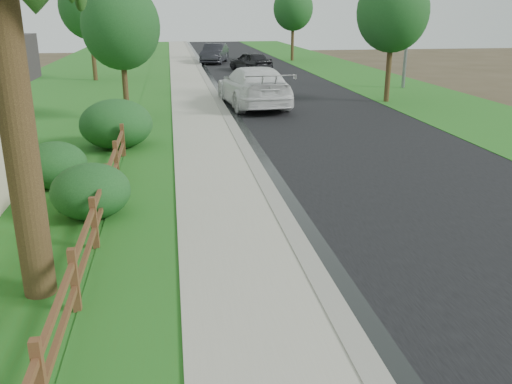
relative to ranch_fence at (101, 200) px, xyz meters
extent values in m
cube|color=black|center=(8.20, 28.60, -0.61)|extent=(8.00, 90.00, 0.02)
cube|color=gray|center=(4.00, 28.60, -0.56)|extent=(0.40, 90.00, 0.12)
cube|color=black|center=(4.35, 28.60, -0.60)|extent=(0.50, 90.00, 0.00)
cube|color=#9E9B8A|center=(2.70, 28.60, -0.57)|extent=(2.20, 90.00, 0.10)
cube|color=#2B601B|center=(0.80, 28.60, -0.59)|extent=(1.60, 90.00, 0.06)
cube|color=#2B601B|center=(-4.40, 28.60, -0.60)|extent=(9.00, 90.00, 0.04)
cube|color=#2B601B|center=(15.10, 28.60, -0.60)|extent=(6.00, 90.00, 0.04)
cube|color=#4F2B1A|center=(0.00, -6.00, -0.07)|extent=(0.12, 0.12, 1.10)
cube|color=#4F2B1A|center=(0.00, -3.60, -0.07)|extent=(0.12, 0.12, 1.10)
cube|color=#4F2B1A|center=(0.00, -1.20, -0.07)|extent=(0.12, 0.12, 1.10)
cube|color=#4F2B1A|center=(0.00, 1.20, -0.07)|extent=(0.12, 0.12, 1.10)
cube|color=#4F2B1A|center=(0.00, 3.60, -0.07)|extent=(0.12, 0.12, 1.10)
cube|color=#4F2B1A|center=(0.00, 6.00, -0.07)|extent=(0.12, 0.12, 1.10)
cube|color=#4F2B1A|center=(0.00, 8.40, -0.07)|extent=(0.12, 0.12, 1.10)
cube|color=#4F2B1A|center=(0.00, -4.80, -0.17)|extent=(0.08, 2.35, 0.10)
cube|color=#4F2B1A|center=(0.00, -4.80, 0.23)|extent=(0.08, 2.35, 0.10)
cube|color=#4F2B1A|center=(0.00, -2.40, -0.17)|extent=(0.08, 2.35, 0.10)
cube|color=#4F2B1A|center=(0.00, -2.40, 0.23)|extent=(0.08, 2.35, 0.10)
cube|color=#4F2B1A|center=(0.00, 0.00, -0.17)|extent=(0.08, 2.35, 0.10)
cube|color=#4F2B1A|center=(0.00, 0.00, 0.23)|extent=(0.08, 2.35, 0.10)
cube|color=#4F2B1A|center=(0.00, 2.40, -0.17)|extent=(0.08, 2.35, 0.10)
cube|color=#4F2B1A|center=(0.00, 2.40, 0.23)|extent=(0.08, 2.35, 0.10)
cube|color=#4F2B1A|center=(0.00, 4.80, -0.17)|extent=(0.08, 2.35, 0.10)
cube|color=#4F2B1A|center=(0.00, 4.80, 0.23)|extent=(0.08, 2.35, 0.10)
cube|color=#4F2B1A|center=(0.00, 7.20, -0.17)|extent=(0.08, 2.35, 0.10)
cube|color=#4F2B1A|center=(0.00, 7.20, 0.23)|extent=(0.08, 2.35, 0.10)
cylinder|color=#352415|center=(-0.70, -2.90, 2.13)|extent=(0.52, 0.52, 5.50)
imported|color=silver|center=(5.60, 15.07, 0.37)|extent=(3.24, 6.86, 1.93)
imported|color=black|center=(7.82, 31.32, 0.14)|extent=(3.28, 4.66, 1.47)
imported|color=black|center=(5.60, 38.42, 0.24)|extent=(3.02, 5.38, 1.68)
cylinder|color=slate|center=(15.60, 20.17, 4.40)|extent=(0.20, 0.20, 10.03)
ellipsoid|color=brown|center=(-0.30, 0.74, -0.24)|extent=(1.32, 1.13, 0.76)
ellipsoid|color=#163F19|center=(-0.30, 0.66, 0.01)|extent=(2.36, 2.36, 1.25)
ellipsoid|color=#163F19|center=(-1.55, 3.08, 0.00)|extent=(2.25, 2.25, 1.24)
ellipsoid|color=#163F19|center=(-0.30, 7.33, 0.22)|extent=(3.21, 3.21, 1.68)
cylinder|color=#352415|center=(-0.30, 12.25, 1.09)|extent=(0.23, 0.23, 3.41)
ellipsoid|color=#163F19|center=(-0.30, 12.25, 3.28)|extent=(3.19, 3.19, 3.51)
cylinder|color=#352415|center=(12.60, 15.32, 1.33)|extent=(0.27, 0.27, 3.89)
ellipsoid|color=#163F19|center=(12.60, 15.32, 3.82)|extent=(3.55, 3.55, 3.91)
cylinder|color=#352415|center=(-3.40, 26.88, 1.47)|extent=(0.29, 0.29, 4.18)
ellipsoid|color=#163F19|center=(-3.40, 26.88, 4.16)|extent=(3.86, 3.86, 4.24)
cylinder|color=#352415|center=(12.99, 39.68, 1.44)|extent=(0.28, 0.28, 4.11)
ellipsoid|color=#163F19|center=(12.99, 39.68, 4.08)|extent=(3.63, 3.63, 3.99)
camera|label=1|loc=(1.62, -11.40, 3.90)|focal=38.00mm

